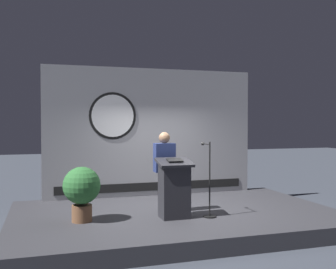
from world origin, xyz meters
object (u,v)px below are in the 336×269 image
(podium, at_px, (174,189))
(microphone_stand, at_px, (209,191))
(speaker_person, at_px, (164,172))
(potted_plant, at_px, (82,189))

(podium, relative_size, microphone_stand, 0.79)
(speaker_person, xyz_separation_m, potted_plant, (-1.62, -0.25, -0.22))
(potted_plant, bearing_deg, speaker_person, 8.91)
(microphone_stand, xyz_separation_m, potted_plant, (-2.32, 0.33, 0.10))
(podium, height_order, microphone_stand, microphone_stand)
(speaker_person, relative_size, microphone_stand, 1.12)
(speaker_person, height_order, potted_plant, speaker_person)
(potted_plant, bearing_deg, podium, -7.70)
(podium, xyz_separation_m, speaker_person, (-0.05, 0.48, 0.27))
(microphone_stand, relative_size, potted_plant, 1.44)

